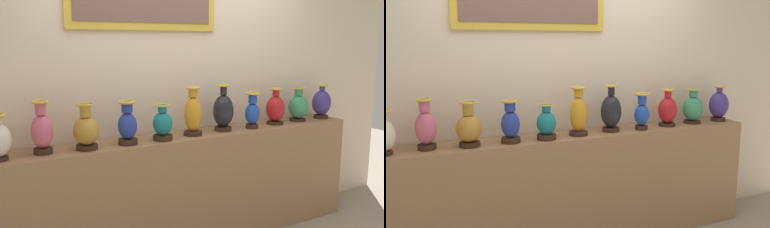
% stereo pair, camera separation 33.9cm
% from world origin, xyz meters
% --- Properties ---
extents(display_shelf, '(3.30, 0.37, 0.99)m').
position_xyz_m(display_shelf, '(0.00, 0.00, 0.49)').
color(display_shelf, '#99704C').
rests_on(display_shelf, ground_plane).
extents(back_wall, '(5.24, 0.14, 2.62)m').
position_xyz_m(back_wall, '(-0.01, 0.24, 1.33)').
color(back_wall, beige).
rests_on(back_wall, ground_plane).
extents(vase_rose, '(0.15, 0.15, 0.37)m').
position_xyz_m(vase_rose, '(-1.20, -0.01, 1.15)').
color(vase_rose, '#382319').
rests_on(vase_rose, display_shelf).
extents(vase_ochre, '(0.19, 0.19, 0.34)m').
position_xyz_m(vase_ochre, '(-0.91, -0.05, 1.13)').
color(vase_ochre, '#382319').
rests_on(vase_ochre, display_shelf).
extents(vase_cobalt, '(0.15, 0.15, 0.34)m').
position_xyz_m(vase_cobalt, '(-0.59, -0.05, 1.14)').
color(vase_cobalt, '#382319').
rests_on(vase_cobalt, display_shelf).
extents(vase_teal, '(0.16, 0.16, 0.29)m').
position_xyz_m(vase_teal, '(-0.30, -0.07, 1.11)').
color(vase_teal, '#382319').
rests_on(vase_teal, display_shelf).
extents(vase_amber, '(0.16, 0.16, 0.41)m').
position_xyz_m(vase_amber, '(-0.01, -0.03, 1.17)').
color(vase_amber, '#382319').
rests_on(vase_amber, display_shelf).
extents(vase_onyx, '(0.18, 0.18, 0.41)m').
position_xyz_m(vase_onyx, '(0.31, -0.01, 1.16)').
color(vase_onyx, '#382319').
rests_on(vase_onyx, display_shelf).
extents(vase_sapphire, '(0.14, 0.14, 0.33)m').
position_xyz_m(vase_sapphire, '(0.59, -0.06, 1.14)').
color(vase_sapphire, '#382319').
rests_on(vase_sapphire, display_shelf).
extents(vase_crimson, '(0.17, 0.17, 0.34)m').
position_xyz_m(vase_crimson, '(0.90, -0.02, 1.13)').
color(vase_crimson, '#382319').
rests_on(vase_crimson, display_shelf).
extents(vase_jade, '(0.19, 0.19, 0.33)m').
position_xyz_m(vase_jade, '(1.20, -0.01, 1.13)').
color(vase_jade, '#382319').
rests_on(vase_jade, display_shelf).
extents(vase_indigo, '(0.19, 0.19, 0.35)m').
position_xyz_m(vase_indigo, '(1.51, -0.02, 1.14)').
color(vase_indigo, '#382319').
rests_on(vase_indigo, display_shelf).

